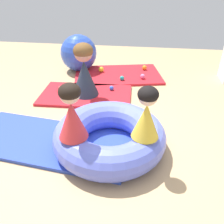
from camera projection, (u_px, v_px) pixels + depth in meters
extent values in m
plane|color=tan|center=(107.00, 141.00, 2.79)|extent=(8.00, 8.00, 0.00)
cube|color=#2D47B7|center=(49.00, 141.00, 2.75)|extent=(1.96, 1.03, 0.04)
cube|color=red|center=(118.00, 75.00, 4.48)|extent=(1.74, 1.28, 0.04)
cube|color=red|center=(86.00, 95.00, 3.77)|extent=(1.43, 0.86, 0.04)
torus|color=#6070E5|center=(109.00, 136.00, 2.59)|extent=(1.22, 1.22, 0.34)
cone|color=red|center=(72.00, 120.00, 2.21)|extent=(0.36, 0.36, 0.37)
sphere|color=#DBAD89|center=(70.00, 94.00, 2.08)|extent=(0.19, 0.19, 0.19)
ellipsoid|color=black|center=(69.00, 92.00, 2.07)|extent=(0.20, 0.20, 0.16)
cone|color=yellow|center=(146.00, 121.00, 2.22)|extent=(0.29, 0.29, 0.35)
sphere|color=beige|center=(148.00, 96.00, 2.09)|extent=(0.17, 0.17, 0.17)
ellipsoid|color=black|center=(148.00, 94.00, 2.08)|extent=(0.19, 0.19, 0.15)
cone|color=#232D3D|center=(85.00, 78.00, 3.62)|extent=(0.46, 0.46, 0.54)
sphere|color=tan|center=(83.00, 53.00, 3.42)|extent=(0.27, 0.27, 0.27)
ellipsoid|color=brown|center=(83.00, 51.00, 3.40)|extent=(0.29, 0.29, 0.23)
sphere|color=pink|center=(143.00, 76.00, 4.25)|extent=(0.09, 0.09, 0.09)
sphere|color=blue|center=(112.00, 88.00, 3.86)|extent=(0.07, 0.07, 0.07)
sphere|color=red|center=(60.00, 89.00, 3.82)|extent=(0.08, 0.08, 0.08)
sphere|color=orange|center=(144.00, 68.00, 4.63)|extent=(0.09, 0.09, 0.09)
sphere|color=teal|center=(122.00, 78.00, 4.20)|extent=(0.08, 0.08, 0.08)
sphere|color=yellow|center=(101.00, 69.00, 4.53)|extent=(0.10, 0.10, 0.10)
sphere|color=blue|center=(79.00, 53.00, 4.58)|extent=(0.69, 0.69, 0.69)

